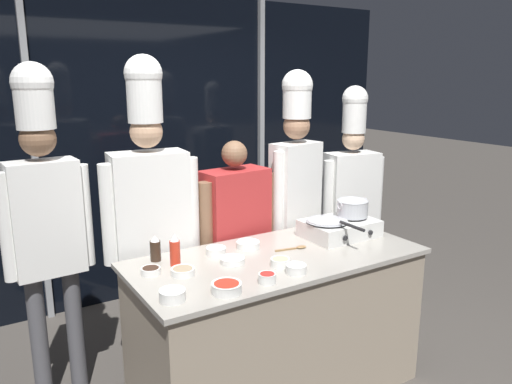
{
  "coord_description": "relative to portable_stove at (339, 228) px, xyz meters",
  "views": [
    {
      "loc": [
        -1.64,
        -2.38,
        2.01
      ],
      "look_at": [
        0.0,
        0.25,
        1.28
      ],
      "focal_mm": 35.0,
      "sensor_mm": 36.0,
      "label": 1
    }
  ],
  "objects": [
    {
      "name": "prep_bowl_garlic",
      "position": [
        -0.88,
        0.13,
        -0.03
      ],
      "size": [
        0.13,
        0.13,
        0.05
      ],
      "color": "white",
      "rests_on": "demo_counter"
    },
    {
      "name": "chef_line",
      "position": [
        -0.0,
        0.5,
        0.25
      ],
      "size": [
        0.5,
        0.26,
        2.05
      ],
      "rotation": [
        0.0,
        0.0,
        3.32
      ],
      "color": "#4C4C51",
      "rests_on": "ground_plane"
    },
    {
      "name": "squeeze_bottle_chili",
      "position": [
        -1.17,
        0.09,
        0.03
      ],
      "size": [
        0.06,
        0.06,
        0.19
      ],
      "color": "red",
      "rests_on": "demo_counter"
    },
    {
      "name": "person_guest",
      "position": [
        -0.54,
        0.5,
        -0.05
      ],
      "size": [
        0.62,
        0.29,
        1.57
      ],
      "rotation": [
        0.0,
        0.0,
        3.25
      ],
      "color": "#2D3856",
      "rests_on": "ground_plane"
    },
    {
      "name": "serving_spoon_slotted",
      "position": [
        -0.4,
        -0.05,
        -0.05
      ],
      "size": [
        0.22,
        0.07,
        0.02
      ],
      "color": "olive",
      "rests_on": "demo_counter"
    },
    {
      "name": "portable_stove",
      "position": [
        0.0,
        0.0,
        0.0
      ],
      "size": [
        0.49,
        0.36,
        0.12
      ],
      "color": "silver",
      "rests_on": "demo_counter"
    },
    {
      "name": "stock_pot",
      "position": [
        0.11,
        0.0,
        0.13
      ],
      "size": [
        0.24,
        0.22,
        0.12
      ],
      "color": "#B7BABF",
      "rests_on": "portable_stove"
    },
    {
      "name": "chef_sous",
      "position": [
        -1.16,
        0.5,
        0.22
      ],
      "size": [
        0.63,
        0.29,
        2.13
      ],
      "rotation": [
        0.0,
        0.0,
        3.05
      ],
      "color": "#2D3856",
      "rests_on": "ground_plane"
    },
    {
      "name": "prep_bowl_chili_flakes",
      "position": [
        -1.09,
        -0.39,
        -0.03
      ],
      "size": [
        0.16,
        0.16,
        0.05
      ],
      "color": "white",
      "rests_on": "demo_counter"
    },
    {
      "name": "squeeze_bottle_soy",
      "position": [
        -1.24,
        0.23,
        0.01
      ],
      "size": [
        0.06,
        0.06,
        0.16
      ],
      "color": "#332319",
      "rests_on": "demo_counter"
    },
    {
      "name": "chef_head",
      "position": [
        -1.77,
        0.58,
        0.26
      ],
      "size": [
        0.52,
        0.23,
        2.08
      ],
      "rotation": [
        0.0,
        0.0,
        3.2
      ],
      "color": "#4C4C51",
      "rests_on": "ground_plane"
    },
    {
      "name": "prep_bowl_soy_glaze",
      "position": [
        -1.33,
        0.04,
        -0.04
      ],
      "size": [
        0.11,
        0.11,
        0.04
      ],
      "color": "white",
      "rests_on": "demo_counter"
    },
    {
      "name": "prep_bowl_onion",
      "position": [
        -1.36,
        -0.33,
        -0.03
      ],
      "size": [
        0.13,
        0.13,
        0.06
      ],
      "color": "white",
      "rests_on": "demo_counter"
    },
    {
      "name": "prep_bowl_mushrooms",
      "position": [
        -1.19,
        -0.06,
        -0.04
      ],
      "size": [
        0.13,
        0.13,
        0.04
      ],
      "color": "white",
      "rests_on": "demo_counter"
    },
    {
      "name": "frying_pan",
      "position": [
        -0.11,
        -0.01,
        0.08
      ],
      "size": [
        0.28,
        0.49,
        0.04
      ],
      "color": "#ADAFB5",
      "rests_on": "portable_stove"
    },
    {
      "name": "prep_bowl_bell_pepper",
      "position": [
        -0.85,
        -0.4,
        -0.03
      ],
      "size": [
        0.1,
        0.1,
        0.05
      ],
      "color": "white",
      "rests_on": "demo_counter"
    },
    {
      "name": "prep_bowl_ginger",
      "position": [
        -0.65,
        -0.24,
        -0.03
      ],
      "size": [
        0.12,
        0.12,
        0.05
      ],
      "color": "white",
      "rests_on": "demo_counter"
    },
    {
      "name": "prep_bowl_noodles",
      "position": [
        -0.65,
        0.13,
        -0.03
      ],
      "size": [
        0.15,
        0.15,
        0.04
      ],
      "color": "white",
      "rests_on": "demo_counter"
    },
    {
      "name": "prep_bowl_bean_sprouts",
      "position": [
        -0.64,
        -0.37,
        -0.03
      ],
      "size": [
        0.12,
        0.12,
        0.05
      ],
      "color": "white",
      "rests_on": "demo_counter"
    },
    {
      "name": "prep_bowl_rice",
      "position": [
        -0.87,
        -0.05,
        -0.04
      ],
      "size": [
        0.15,
        0.15,
        0.04
      ],
      "color": "white",
      "rests_on": "demo_counter"
    },
    {
      "name": "window_wall_back",
      "position": [
        -0.57,
        1.81,
        0.36
      ],
      "size": [
        5.0,
        0.09,
        2.7
      ],
      "color": "black",
      "rests_on": "ground_plane"
    },
    {
      "name": "demo_counter",
      "position": [
        -0.57,
        -0.09,
        -0.52
      ],
      "size": [
        1.81,
        0.83,
        0.93
      ],
      "color": "gray",
      "rests_on": "ground_plane"
    },
    {
      "name": "chef_pastry",
      "position": [
        0.61,
        0.55,
        0.1
      ],
      "size": [
        0.56,
        0.29,
        1.93
      ],
      "rotation": [
        0.0,
        0.0,
        2.98
      ],
      "color": "#4C4C51",
      "rests_on": "ground_plane"
    }
  ]
}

